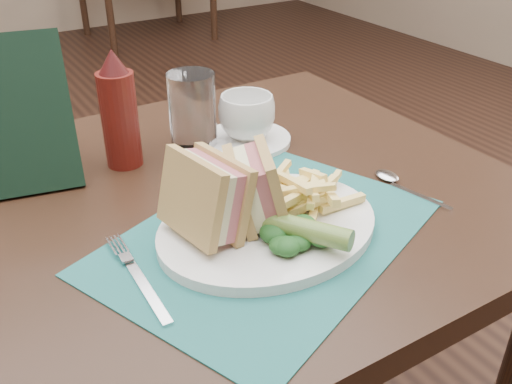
# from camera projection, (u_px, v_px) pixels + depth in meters

# --- Properties ---
(floor) EXTENTS (7.00, 7.00, 0.00)m
(floor) POSITION_uv_depth(u_px,v_px,m) (136.00, 348.00, 1.58)
(floor) COLOR black
(floor) RESTS_ON ground
(table_main) EXTENTS (0.90, 0.75, 0.75)m
(table_main) POSITION_uv_depth(u_px,v_px,m) (216.00, 373.00, 1.02)
(table_main) COLOR black
(table_main) RESTS_ON ground
(placemat) EXTENTS (0.51, 0.45, 0.00)m
(placemat) POSITION_uv_depth(u_px,v_px,m) (268.00, 235.00, 0.74)
(placemat) COLOR #1C5B58
(placemat) RESTS_ON table_main
(plate) EXTENTS (0.32, 0.26, 0.01)m
(plate) POSITION_uv_depth(u_px,v_px,m) (268.00, 227.00, 0.74)
(plate) COLOR white
(plate) RESTS_ON placemat
(sandwich_half_a) EXTENTS (0.10, 0.12, 0.11)m
(sandwich_half_a) POSITION_uv_depth(u_px,v_px,m) (191.00, 201.00, 0.68)
(sandwich_half_a) COLOR tan
(sandwich_half_a) RESTS_ON plate
(sandwich_half_b) EXTENTS (0.11, 0.12, 0.10)m
(sandwich_half_b) POSITION_uv_depth(u_px,v_px,m) (239.00, 188.00, 0.71)
(sandwich_half_b) COLOR tan
(sandwich_half_b) RESTS_ON plate
(kale_garnish) EXTENTS (0.11, 0.08, 0.03)m
(kale_garnish) POSITION_uv_depth(u_px,v_px,m) (296.00, 233.00, 0.69)
(kale_garnish) COLOR #163D18
(kale_garnish) RESTS_ON plate
(pickle_spear) EXTENTS (0.09, 0.12, 0.03)m
(pickle_spear) POSITION_uv_depth(u_px,v_px,m) (304.00, 229.00, 0.68)
(pickle_spear) COLOR #516F2A
(pickle_spear) RESTS_ON plate
(fries_pile) EXTENTS (0.18, 0.20, 0.05)m
(fries_pile) POSITION_uv_depth(u_px,v_px,m) (304.00, 187.00, 0.76)
(fries_pile) COLOR #FCE17E
(fries_pile) RESTS_ON plate
(fork) EXTENTS (0.04, 0.17, 0.01)m
(fork) POSITION_uv_depth(u_px,v_px,m) (138.00, 275.00, 0.66)
(fork) COLOR silver
(fork) RESTS_ON placemat
(spoon) EXTENTS (0.07, 0.15, 0.01)m
(spoon) POSITION_uv_depth(u_px,v_px,m) (408.00, 187.00, 0.84)
(spoon) COLOR silver
(spoon) RESTS_ON table_main
(saucer) EXTENTS (0.18, 0.18, 0.01)m
(saucer) POSITION_uv_depth(u_px,v_px,m) (247.00, 140.00, 0.98)
(saucer) COLOR white
(saucer) RESTS_ON table_main
(coffee_cup) EXTENTS (0.13, 0.13, 0.08)m
(coffee_cup) POSITION_uv_depth(u_px,v_px,m) (247.00, 117.00, 0.96)
(coffee_cup) COLOR white
(coffee_cup) RESTS_ON saucer
(drinking_glass) EXTENTS (0.10, 0.10, 0.13)m
(drinking_glass) POSITION_uv_depth(u_px,v_px,m) (193.00, 112.00, 0.93)
(drinking_glass) COLOR silver
(drinking_glass) RESTS_ON table_main
(ketchup_bottle) EXTENTS (0.07, 0.07, 0.19)m
(ketchup_bottle) POSITION_uv_depth(u_px,v_px,m) (119.00, 109.00, 0.87)
(ketchup_bottle) COLOR #4F120D
(ketchup_bottle) RESTS_ON table_main
(check_presenter) EXTENTS (0.15, 0.11, 0.22)m
(check_presenter) POSITION_uv_depth(u_px,v_px,m) (21.00, 115.00, 0.80)
(check_presenter) COLOR black
(check_presenter) RESTS_ON table_main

